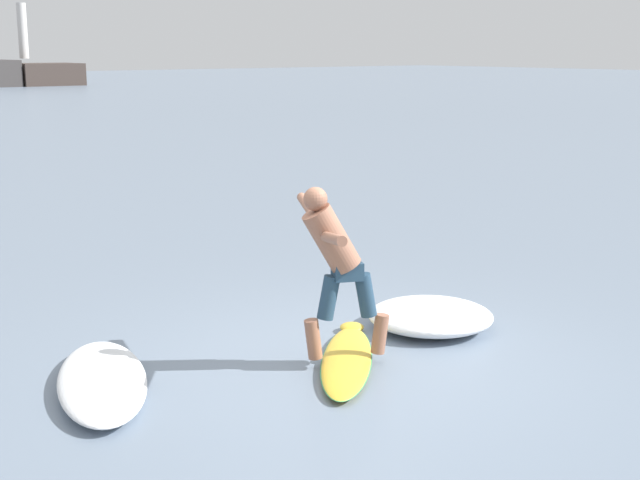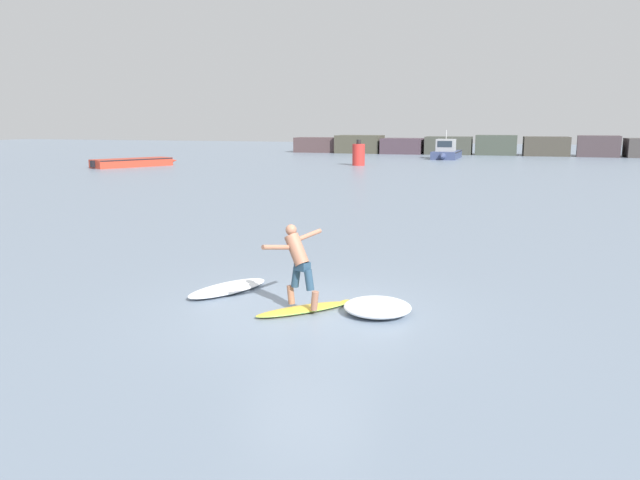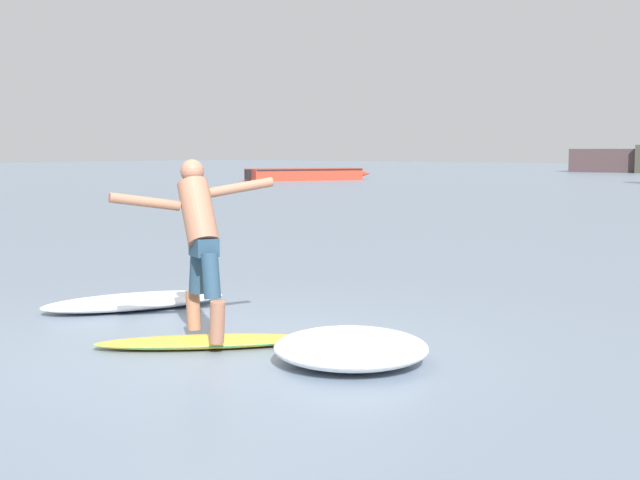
% 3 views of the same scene
% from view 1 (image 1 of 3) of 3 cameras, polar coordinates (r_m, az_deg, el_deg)
% --- Properties ---
extents(ground_plane, '(200.00, 200.00, 0.00)m').
position_cam_1_polar(ground_plane, '(8.34, 1.75, -7.87)').
color(ground_plane, slate).
extents(surfboard, '(1.71, 1.79, 0.23)m').
position_cam_1_polar(surfboard, '(8.29, 1.74, -7.64)').
color(surfboard, yellow).
rests_on(surfboard, ground).
extents(surfer, '(0.99, 1.44, 1.58)m').
position_cam_1_polar(surfer, '(7.94, 0.95, -1.14)').
color(surfer, '#97624B').
rests_on(surfer, surfboard).
extents(wave_foam_at_tail, '(1.49, 2.19, 0.16)m').
position_cam_1_polar(wave_foam_at_tail, '(7.92, -13.78, -8.72)').
color(wave_foam_at_tail, white).
rests_on(wave_foam_at_tail, ground).
extents(wave_foam_at_nose, '(1.78, 1.78, 0.27)m').
position_cam_1_polar(wave_foam_at_nose, '(9.35, 7.08, -4.84)').
color(wave_foam_at_nose, white).
rests_on(wave_foam_at_nose, ground).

